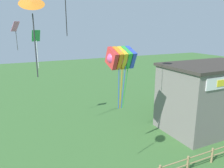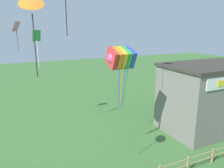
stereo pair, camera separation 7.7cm
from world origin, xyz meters
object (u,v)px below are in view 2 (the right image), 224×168
object	(u,v)px
seaside_building	(210,96)
kite_green_diamond	(37,42)
kite_orange_delta	(32,6)
kite_pink_diamond	(16,30)
kite_rainbow_parafoil	(121,58)

from	to	relation	value
seaside_building	kite_green_diamond	bearing A→B (deg)	161.01
seaside_building	kite_orange_delta	xyz separation A→B (m)	(-14.97, -3.67, 6.73)
seaside_building	kite_orange_delta	distance (m)	16.82
kite_pink_diamond	seaside_building	bearing A→B (deg)	-23.70
seaside_building	kite_green_diamond	xyz separation A→B (m)	(-13.90, 4.79, 4.92)
kite_green_diamond	kite_pink_diamond	bearing A→B (deg)	124.72
kite_green_diamond	kite_pink_diamond	world-z (taller)	kite_pink_diamond
kite_rainbow_parafoil	kite_pink_diamond	bearing A→B (deg)	132.81
kite_orange_delta	kite_pink_diamond	world-z (taller)	kite_orange_delta
seaside_building	kite_orange_delta	bearing A→B (deg)	-166.24
kite_green_diamond	kite_pink_diamond	distance (m)	2.47
kite_rainbow_parafoil	kite_pink_diamond	size ratio (longest dim) A/B	1.91
seaside_building	kite_pink_diamond	xyz separation A→B (m)	(-15.21, 6.68, 5.80)
seaside_building	kite_green_diamond	world-z (taller)	kite_green_diamond
seaside_building	kite_pink_diamond	world-z (taller)	kite_pink_diamond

